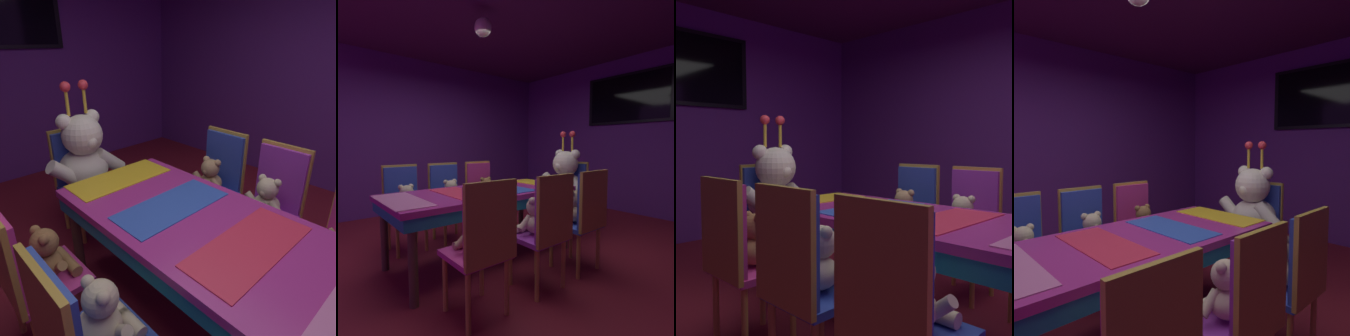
# 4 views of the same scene
# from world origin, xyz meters

# --- Properties ---
(ground_plane) EXTENTS (7.90, 7.90, 0.00)m
(ground_plane) POSITION_xyz_m (0.00, 0.00, 0.00)
(ground_plane) COLOR maroon
(wall_back) EXTENTS (5.20, 0.12, 2.80)m
(wall_back) POSITION_xyz_m (0.00, 3.20, 1.40)
(wall_back) COLOR #59267F
(wall_back) RESTS_ON ground_plane
(wall_left) EXTENTS (0.12, 6.40, 2.80)m
(wall_left) POSITION_xyz_m (-2.60, 0.00, 1.40)
(wall_left) COLOR #59267F
(wall_left) RESTS_ON ground_plane
(banquet_table) EXTENTS (0.90, 2.02, 0.75)m
(banquet_table) POSITION_xyz_m (0.00, 0.00, 0.65)
(banquet_table) COLOR #B22D8C
(banquet_table) RESTS_ON ground_plane
(chair_left_0) EXTENTS (0.42, 0.41, 0.98)m
(chair_left_0) POSITION_xyz_m (-0.87, -0.56, 0.60)
(chair_left_0) COLOR #2D47B2
(chair_left_0) RESTS_ON ground_plane
(teddy_left_0) EXTENTS (0.26, 0.33, 0.31)m
(teddy_left_0) POSITION_xyz_m (-0.72, -0.56, 0.59)
(teddy_left_0) COLOR beige
(teddy_left_0) RESTS_ON chair_left_0
(chair_left_1) EXTENTS (0.42, 0.41, 0.98)m
(chair_left_1) POSITION_xyz_m (-0.86, -0.01, 0.60)
(chair_left_1) COLOR #2D47B2
(chair_left_1) RESTS_ON ground_plane
(teddy_left_1) EXTENTS (0.27, 0.35, 0.33)m
(teddy_left_1) POSITION_xyz_m (-0.71, -0.01, 0.60)
(teddy_left_1) COLOR beige
(teddy_left_1) RESTS_ON chair_left_1
(chair_left_2) EXTENTS (0.42, 0.41, 0.98)m
(chair_left_2) POSITION_xyz_m (-0.87, 0.55, 0.60)
(chair_left_2) COLOR #CC338C
(chair_left_2) RESTS_ON ground_plane
(teddy_left_2) EXTENTS (0.26, 0.33, 0.31)m
(teddy_left_2) POSITION_xyz_m (-0.72, 0.55, 0.59)
(teddy_left_2) COLOR olive
(teddy_left_2) RESTS_ON chair_left_2
(chair_right_0) EXTENTS (0.42, 0.41, 0.98)m
(chair_right_0) POSITION_xyz_m (0.86, -0.58, 0.60)
(chair_right_0) COLOR #CC338C
(chair_right_0) RESTS_ON ground_plane
(teddy_right_0) EXTENTS (0.23, 0.29, 0.28)m
(teddy_right_0) POSITION_xyz_m (0.72, -0.58, 0.58)
(teddy_right_0) COLOR tan
(teddy_right_0) RESTS_ON chair_right_0
(chair_right_1) EXTENTS (0.42, 0.41, 0.98)m
(chair_right_1) POSITION_xyz_m (0.89, 0.03, 0.60)
(chair_right_1) COLOR purple
(chair_right_1) RESTS_ON ground_plane
(teddy_right_1) EXTENTS (0.27, 0.34, 0.32)m
(teddy_right_1) POSITION_xyz_m (0.74, 0.03, 0.60)
(teddy_right_1) COLOR beige
(teddy_right_1) RESTS_ON chair_right_1
(chair_right_2) EXTENTS (0.42, 0.41, 0.98)m
(chair_right_2) POSITION_xyz_m (0.88, 0.57, 0.60)
(chair_right_2) COLOR #2D47B2
(chair_right_2) RESTS_ON ground_plane
(teddy_right_2) EXTENTS (0.26, 0.34, 0.32)m
(teddy_right_2) POSITION_xyz_m (0.74, 0.57, 0.60)
(teddy_right_2) COLOR tan
(teddy_right_2) RESTS_ON chair_right_2
(throne_chair) EXTENTS (0.41, 0.42, 0.98)m
(throne_chair) POSITION_xyz_m (0.00, 1.54, 0.60)
(throne_chair) COLOR #2D47B2
(throne_chair) RESTS_ON ground_plane
(king_teddy_bear) EXTENTS (0.74, 0.58, 0.95)m
(king_teddy_bear) POSITION_xyz_m (0.00, 1.37, 0.76)
(king_teddy_bear) COLOR silver
(king_teddy_bear) RESTS_ON throne_chair
(wall_tv) EXTENTS (1.51, 0.06, 0.88)m
(wall_tv) POSITION_xyz_m (0.00, 3.11, 2.05)
(wall_tv) COLOR black
(pendant_light) EXTENTS (0.20, 0.20, 0.20)m
(pendant_light) POSITION_xyz_m (-0.28, 0.20, 2.55)
(pendant_light) COLOR white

